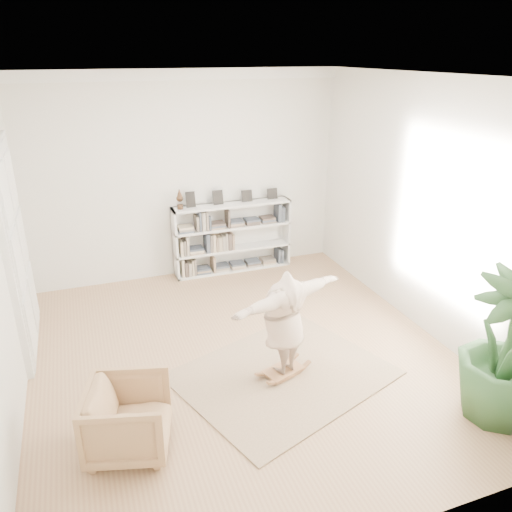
{
  "coord_description": "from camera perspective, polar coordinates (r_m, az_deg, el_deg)",
  "views": [
    {
      "loc": [
        -1.83,
        -5.51,
        3.86
      ],
      "look_at": [
        0.33,
        0.4,
        1.27
      ],
      "focal_mm": 35.0,
      "sensor_mm": 36.0,
      "label": 1
    }
  ],
  "objects": [
    {
      "name": "rocker_board",
      "position": [
        6.56,
        3.13,
        -12.94
      ],
      "size": [
        0.58,
        0.46,
        0.11
      ],
      "rotation": [
        0.0,
        0.0,
        0.35
      ],
      "color": "#905D39",
      "rests_on": "rug"
    },
    {
      "name": "room_shell",
      "position": [
        8.65,
        -8.36,
        19.87
      ],
      "size": [
        6.0,
        6.0,
        6.0
      ],
      "color": "silver",
      "rests_on": "floor"
    },
    {
      "name": "rug",
      "position": [
        6.59,
        3.12,
        -13.35
      ],
      "size": [
        3.03,
        2.73,
        0.02
      ],
      "primitive_type": "cube",
      "rotation": [
        0.0,
        0.0,
        0.35
      ],
      "color": "tan",
      "rests_on": "floor"
    },
    {
      "name": "floor",
      "position": [
        6.97,
        -1.45,
        -11.23
      ],
      "size": [
        6.0,
        6.0,
        0.0
      ],
      "primitive_type": "plane",
      "color": "#9A714F",
      "rests_on": "ground"
    },
    {
      "name": "bookshelf",
      "position": [
        9.29,
        -2.73,
        2.07
      ],
      "size": [
        2.2,
        0.35,
        1.64
      ],
      "color": "silver",
      "rests_on": "floor"
    },
    {
      "name": "doors",
      "position": [
        7.29,
        -25.67,
        0.38
      ],
      "size": [
        0.09,
        1.78,
        2.92
      ],
      "color": "white",
      "rests_on": "floor"
    },
    {
      "name": "person",
      "position": [
        6.16,
        3.27,
        -7.24
      ],
      "size": [
        1.75,
        1.01,
        1.38
      ],
      "primitive_type": "imported",
      "rotation": [
        0.0,
        0.0,
        3.49
      ],
      "color": "beige",
      "rests_on": "rocker_board"
    },
    {
      "name": "houseplant",
      "position": [
        6.12,
        26.74,
        -9.44
      ],
      "size": [
        1.09,
        1.09,
        1.76
      ],
      "primitive_type": "imported",
      "rotation": [
        0.0,
        0.0,
        -0.12
      ],
      "color": "#2B5229",
      "rests_on": "floor"
    },
    {
      "name": "armchair",
      "position": [
        5.52,
        -14.37,
        -17.53
      ],
      "size": [
        1.02,
        1.0,
        0.76
      ],
      "primitive_type": "imported",
      "rotation": [
        0.0,
        0.0,
        1.3
      ],
      "color": "tan",
      "rests_on": "floor"
    }
  ]
}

